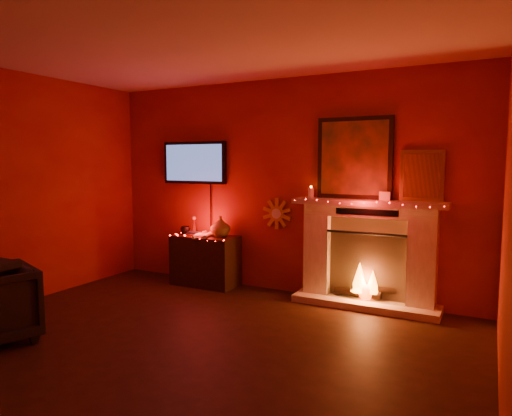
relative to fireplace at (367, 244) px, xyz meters
The scene contains 5 objects.
room 2.72m from the fireplace, 115.53° to the right, with size 5.00×5.00×5.00m.
fireplace is the anchor object (origin of this frame).
tv 2.61m from the fireplace, behind, with size 1.00×0.07×1.24m.
sunburst_clock 1.23m from the fireplace, behind, with size 0.40×0.03×0.40m.
console_table 2.17m from the fireplace, behind, with size 0.88×0.53×0.95m.
Camera 1 is at (2.39, -2.80, 1.66)m, focal length 32.00 mm.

